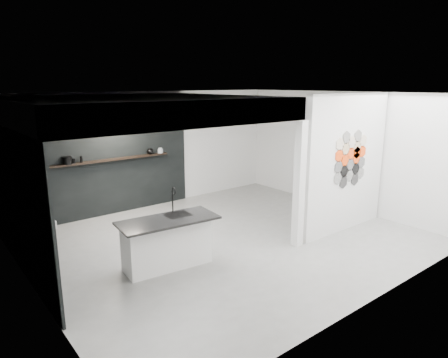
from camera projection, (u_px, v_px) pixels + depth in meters
floor at (230, 240)px, 7.81m from camera, size 7.00×6.00×0.01m
partition_panel at (346, 163)px, 8.08m from camera, size 2.45×0.15×2.80m
bay_clad_back at (102, 165)px, 9.01m from camera, size 4.40×0.04×2.35m
bay_clad_left at (17, 203)px, 6.20m from camera, size 0.04×4.00×2.35m
bulkhead at (139, 108)px, 7.19m from camera, size 4.40×4.00×0.40m
corner_column at (299, 185)px, 7.28m from camera, size 0.16×0.16×2.35m
fascia_beam at (201, 114)px, 5.73m from camera, size 4.40×0.16×0.40m
wall_basin at (38, 223)px, 6.26m from camera, size 0.40×0.60×0.12m
display_shelf at (108, 160)px, 8.96m from camera, size 3.00×0.15×0.04m
kitchen_island at (167, 242)px, 6.58m from camera, size 1.67×0.87×1.29m
stockpot at (67, 160)px, 8.40m from camera, size 0.20×0.20×0.16m
kettle at (150, 151)px, 9.59m from camera, size 0.20×0.20×0.14m
glass_bowl at (160, 151)px, 9.76m from camera, size 0.13×0.13×0.09m
glass_vase at (160, 150)px, 9.76m from camera, size 0.10×0.10×0.13m
bottle_dark at (81, 159)px, 8.58m from camera, size 0.05×0.05×0.14m
utensil_cup at (73, 161)px, 8.48m from camera, size 0.10×0.10×0.10m
hex_tile_cluster at (351, 159)px, 8.01m from camera, size 1.04×0.02×1.16m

